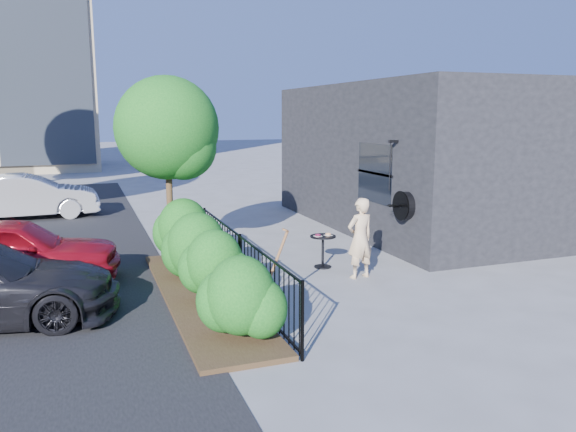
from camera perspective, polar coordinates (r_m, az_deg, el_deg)
name	(u,v)px	position (r m, az deg, el deg)	size (l,w,h in m)	color
ground	(317,285)	(10.72, 2.98, -7.00)	(120.00, 120.00, 0.00)	gray
shop_building	(431,156)	(16.91, 14.30, 5.96)	(6.22, 9.00, 4.00)	black
fence	(240,263)	(10.09, -4.87, -4.82)	(0.05, 6.05, 1.10)	black
planting_bed	(202,296)	(10.08, -8.70, -8.00)	(1.30, 6.00, 0.08)	#382616
shrubs	(206,257)	(10.01, -8.36, -4.19)	(1.10, 5.60, 1.24)	#135618
patio_tree	(171,134)	(12.30, -11.84, 8.12)	(2.20, 2.20, 3.94)	#3F2B19
cafe_table	(323,246)	(11.80, 3.56, -3.01)	(0.54, 0.54, 0.73)	black
woman	(360,238)	(11.06, 7.33, -2.25)	(0.58, 0.38, 1.60)	#DAB78D
shovel	(272,275)	(9.17, -1.63, -5.99)	(0.52, 0.18, 1.40)	brown
car_red	(10,252)	(11.62, -26.36, -3.33)	(1.57, 3.89, 1.33)	#A80E1D
car_silver	(28,196)	(19.11, -24.91, 1.81)	(1.45, 4.16, 1.37)	#B9B9BE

